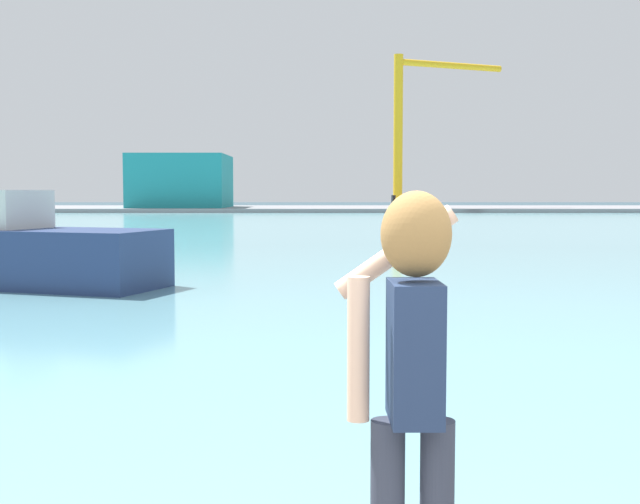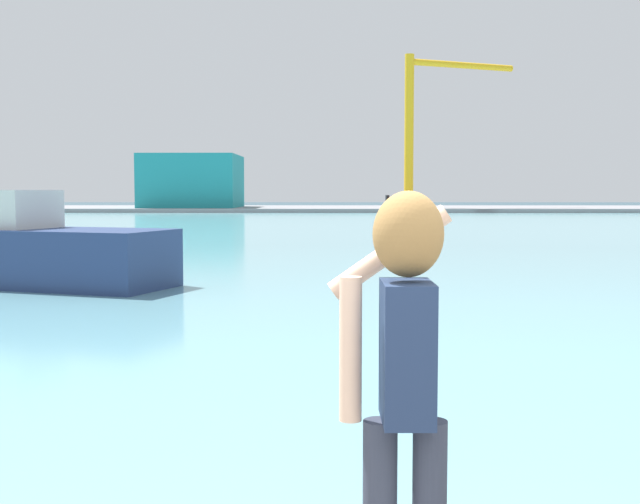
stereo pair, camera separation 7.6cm
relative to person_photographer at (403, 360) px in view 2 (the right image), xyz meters
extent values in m
plane|color=#334751|center=(0.01, 49.07, -1.61)|extent=(220.00, 220.00, 0.00)
cube|color=#6BA8B2|center=(0.01, 51.07, -1.60)|extent=(140.00, 100.00, 0.02)
cube|color=gray|center=(0.01, 91.07, -1.40)|extent=(140.00, 20.00, 0.42)
cube|color=#1E2D4C|center=(0.01, 0.00, 0.03)|extent=(0.20, 0.34, 0.56)
sphere|color=#E0B293|center=(0.01, 0.00, 0.49)|extent=(0.22, 0.22, 0.22)
ellipsoid|color=olive|center=(0.01, -0.02, 0.50)|extent=(0.28, 0.26, 0.34)
cylinder|color=#E0B293|center=(-0.21, 0.00, 0.04)|extent=(0.09, 0.09, 0.58)
cylinder|color=#E0B293|center=(-0.04, 0.22, 0.41)|extent=(0.52, 0.09, 0.40)
cube|color=black|center=(-0.04, 0.34, 0.58)|extent=(0.01, 0.07, 0.14)
cube|color=navy|center=(-7.49, 16.29, -0.91)|extent=(7.34, 4.49, 1.36)
cube|color=teal|center=(-15.81, 88.98, 1.72)|extent=(10.33, 11.54, 5.81)
cylinder|color=yellow|center=(8.10, 86.70, 7.05)|extent=(1.00, 1.00, 16.48)
cylinder|color=yellow|center=(14.11, 89.30, 14.49)|extent=(12.31, 5.85, 0.70)
camera|label=1|loc=(-0.36, -3.25, 0.67)|focal=46.33mm
camera|label=2|loc=(-0.29, -3.25, 0.67)|focal=46.33mm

